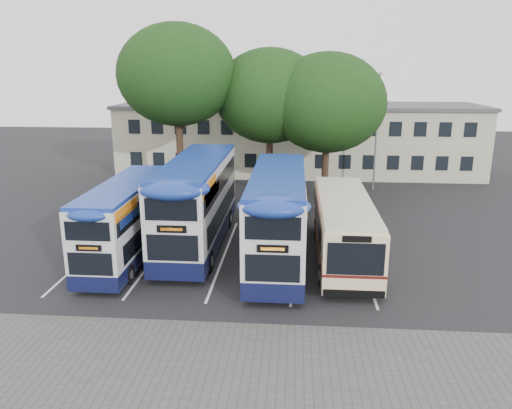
{
  "coord_description": "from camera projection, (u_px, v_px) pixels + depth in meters",
  "views": [
    {
      "loc": [
        -0.19,
        -18.97,
        9.39
      ],
      "look_at": [
        -2.1,
        5.0,
        2.77
      ],
      "focal_mm": 35.0,
      "sensor_mm": 36.0,
      "label": 1
    }
  ],
  "objects": [
    {
      "name": "tree_right",
      "position": [
        328.0,
        103.0,
        34.9
      ],
      "size": [
        8.21,
        8.21,
        10.5
      ],
      "color": "black",
      "rests_on": "ground"
    },
    {
      "name": "bus_dd_mid",
      "position": [
        197.0,
        198.0,
        26.77
      ],
      "size": [
        2.74,
        11.32,
        4.72
      ],
      "color": "#0E1236",
      "rests_on": "ground"
    },
    {
      "name": "tree_mid",
      "position": [
        270.0,
        96.0,
        36.07
      ],
      "size": [
        8.01,
        8.01,
        10.81
      ],
      "color": "black",
      "rests_on": "ground"
    },
    {
      "name": "bay_lines",
      "position": [
        224.0,
        255.0,
        25.8
      ],
      "size": [
        14.12,
        11.0,
        0.01
      ],
      "color": "silver",
      "rests_on": "ground"
    },
    {
      "name": "bus_dd_right",
      "position": [
        278.0,
        212.0,
        24.56
      ],
      "size": [
        2.63,
        10.85,
        4.52
      ],
      "color": "#0E1236",
      "rests_on": "ground"
    },
    {
      "name": "lamp_post",
      "position": [
        377.0,
        126.0,
        38.09
      ],
      "size": [
        0.25,
        1.05,
        9.06
      ],
      "color": "gray",
      "rests_on": "ground"
    },
    {
      "name": "tree_left",
      "position": [
        177.0,
        75.0,
        34.6
      ],
      "size": [
        8.3,
        8.3,
        12.43
      ],
      "color": "black",
      "rests_on": "ground"
    },
    {
      "name": "bus_dd_left",
      "position": [
        127.0,
        217.0,
        24.94
      ],
      "size": [
        2.28,
        9.41,
        3.92
      ],
      "color": "#0E1236",
      "rests_on": "ground"
    },
    {
      "name": "bus_single",
      "position": [
        344.0,
        224.0,
        25.11
      ],
      "size": [
        2.67,
        10.48,
        3.13
      ],
      "color": "beige",
      "rests_on": "ground"
    },
    {
      "name": "depot_building",
      "position": [
        298.0,
        138.0,
        45.81
      ],
      "size": [
        32.4,
        8.4,
        6.2
      ],
      "color": "beige",
      "rests_on": "ground"
    },
    {
      "name": "ground",
      "position": [
        297.0,
        302.0,
        20.71
      ],
      "size": [
        120.0,
        120.0,
        0.0
      ],
      "primitive_type": "plane",
      "color": "black",
      "rests_on": "ground"
    },
    {
      "name": "paving_strip",
      "position": [
        234.0,
        369.0,
        16.05
      ],
      "size": [
        40.0,
        6.0,
        0.01
      ],
      "primitive_type": "cube",
      "color": "#595654",
      "rests_on": "ground"
    }
  ]
}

